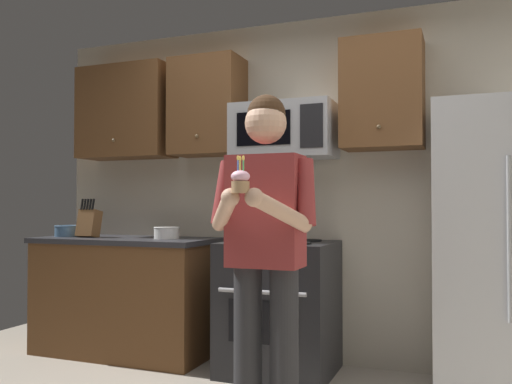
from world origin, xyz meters
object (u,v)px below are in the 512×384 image
at_px(microwave, 284,131).
at_px(knife_block, 89,223).
at_px(oven_range, 279,307).
at_px(bowl_large_white, 167,232).
at_px(cupcake, 240,181).
at_px(bowl_small_colored, 67,231).
at_px(person, 265,241).

height_order(microwave, knife_block, microwave).
relative_size(oven_range, bowl_large_white, 4.65).
distance_m(microwave, cupcake, 1.53).
relative_size(bowl_large_white, cupcake, 1.15).
bearing_deg(cupcake, microwave, 100.16).
height_order(bowl_large_white, cupcake, cupcake).
xyz_separation_m(oven_range, knife_block, (-1.62, -0.03, 0.57)).
bearing_deg(cupcake, bowl_large_white, 131.34).
bearing_deg(bowl_large_white, oven_range, -1.70).
distance_m(microwave, knife_block, 1.76).
relative_size(knife_block, cupcake, 1.84).
xyz_separation_m(knife_block, cupcake, (1.88, -1.29, 0.26)).
distance_m(bowl_small_colored, cupcake, 2.51).
xyz_separation_m(oven_range, cupcake, (0.26, -1.32, 0.83)).
bearing_deg(oven_range, knife_block, -178.95).
xyz_separation_m(person, cupcake, (0.00, -0.33, 0.30)).
bearing_deg(cupcake, knife_block, 145.43).
height_order(oven_range, person, person).
distance_m(bowl_large_white, bowl_small_colored, 0.93).
xyz_separation_m(bowl_large_white, cupcake, (1.19, -1.35, 0.32)).
xyz_separation_m(oven_range, bowl_large_white, (-0.93, 0.03, 0.51)).
relative_size(oven_range, microwave, 1.26).
distance_m(bowl_large_white, person, 1.57).
bearing_deg(person, cupcake, -90.00).
height_order(knife_block, bowl_small_colored, knife_block).
height_order(oven_range, bowl_small_colored, bowl_small_colored).
relative_size(bowl_small_colored, cupcake, 1.14).
bearing_deg(microwave, person, -76.93).
distance_m(knife_block, bowl_large_white, 0.69).
distance_m(bowl_small_colored, person, 2.33).
height_order(oven_range, cupcake, cupcake).
bearing_deg(knife_block, person, -27.20).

